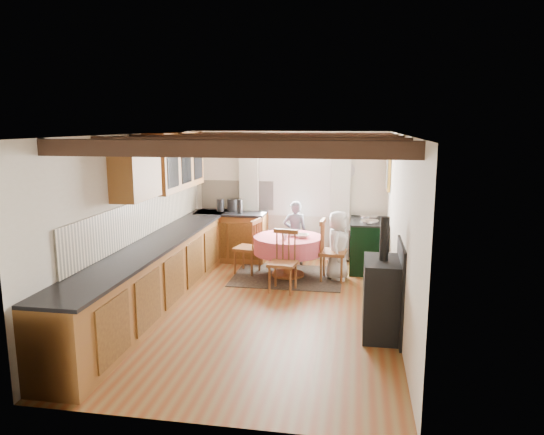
% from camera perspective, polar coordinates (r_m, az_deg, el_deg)
% --- Properties ---
extents(floor, '(3.60, 5.50, 0.00)m').
position_cam_1_polar(floor, '(7.09, -1.10, -10.37)').
color(floor, brown).
rests_on(floor, ground).
extents(ceiling, '(3.60, 5.50, 0.00)m').
position_cam_1_polar(ceiling, '(6.62, -1.18, 9.42)').
color(ceiling, white).
rests_on(ceiling, ground).
extents(wall_back, '(3.60, 0.00, 2.40)m').
position_cam_1_polar(wall_back, '(9.43, 1.99, 2.45)').
color(wall_back, silver).
rests_on(wall_back, ground).
extents(wall_front, '(3.60, 0.00, 2.40)m').
position_cam_1_polar(wall_front, '(4.17, -8.28, -8.21)').
color(wall_front, silver).
rests_on(wall_front, ground).
extents(wall_left, '(0.00, 5.50, 2.40)m').
position_cam_1_polar(wall_left, '(7.30, -15.16, -0.32)').
color(wall_left, silver).
rests_on(wall_left, ground).
extents(wall_right, '(0.00, 5.50, 2.40)m').
position_cam_1_polar(wall_right, '(6.66, 14.27, -1.30)').
color(wall_right, silver).
rests_on(wall_right, ground).
extents(beam_a, '(3.60, 0.16, 0.16)m').
position_cam_1_polar(beam_a, '(4.67, -5.81, 7.77)').
color(beam_a, '#2F2017').
rests_on(beam_a, ceiling).
extents(beam_b, '(3.60, 0.16, 0.16)m').
position_cam_1_polar(beam_b, '(5.64, -3.10, 8.29)').
color(beam_b, '#2F2017').
rests_on(beam_b, ceiling).
extents(beam_c, '(3.60, 0.16, 0.16)m').
position_cam_1_polar(beam_c, '(6.62, -1.17, 8.64)').
color(beam_c, '#2F2017').
rests_on(beam_c, ceiling).
extents(beam_d, '(3.60, 0.16, 0.16)m').
position_cam_1_polar(beam_d, '(7.60, 0.26, 8.90)').
color(beam_d, '#2F2017').
rests_on(beam_d, ceiling).
extents(beam_e, '(3.60, 0.16, 0.16)m').
position_cam_1_polar(beam_e, '(8.59, 1.36, 9.09)').
color(beam_e, '#2F2017').
rests_on(beam_e, ceiling).
extents(splash_left, '(0.02, 4.50, 0.55)m').
position_cam_1_polar(splash_left, '(7.56, -14.08, 0.10)').
color(splash_left, beige).
rests_on(splash_left, wall_left).
extents(splash_back, '(1.40, 0.02, 0.55)m').
position_cam_1_polar(splash_back, '(9.59, -3.97, 2.57)').
color(splash_back, beige).
rests_on(splash_back, wall_back).
extents(base_cabinet_left, '(0.60, 5.30, 0.88)m').
position_cam_1_polar(base_cabinet_left, '(7.36, -12.74, -6.22)').
color(base_cabinet_left, brown).
rests_on(base_cabinet_left, floor).
extents(base_cabinet_back, '(1.30, 0.60, 0.88)m').
position_cam_1_polar(base_cabinet_back, '(9.47, -4.60, -2.21)').
color(base_cabinet_back, brown).
rests_on(base_cabinet_back, floor).
extents(worktop_left, '(0.64, 5.30, 0.04)m').
position_cam_1_polar(worktop_left, '(7.23, -12.74, -2.74)').
color(worktop_left, black).
rests_on(worktop_left, base_cabinet_left).
extents(worktop_back, '(1.30, 0.64, 0.04)m').
position_cam_1_polar(worktop_back, '(9.36, -4.67, 0.51)').
color(worktop_back, black).
rests_on(worktop_back, base_cabinet_back).
extents(wall_cabinet_glass, '(0.34, 1.80, 0.90)m').
position_cam_1_polar(wall_cabinet_glass, '(8.24, -10.84, 6.34)').
color(wall_cabinet_glass, brown).
rests_on(wall_cabinet_glass, wall_left).
extents(wall_cabinet_solid, '(0.34, 0.90, 0.70)m').
position_cam_1_polar(wall_cabinet_solid, '(6.86, -15.19, 4.91)').
color(wall_cabinet_solid, brown).
rests_on(wall_cabinet_solid, wall_left).
extents(window_frame, '(1.34, 0.03, 1.54)m').
position_cam_1_polar(window_frame, '(9.35, 2.60, 4.85)').
color(window_frame, white).
rests_on(window_frame, wall_back).
extents(window_pane, '(1.20, 0.01, 1.40)m').
position_cam_1_polar(window_pane, '(9.36, 2.60, 4.85)').
color(window_pane, white).
rests_on(window_pane, wall_back).
extents(curtain_left, '(0.35, 0.10, 2.10)m').
position_cam_1_polar(curtain_left, '(9.47, -2.60, 1.87)').
color(curtain_left, silver).
rests_on(curtain_left, wall_back).
extents(curtain_right, '(0.35, 0.10, 2.10)m').
position_cam_1_polar(curtain_right, '(9.27, 7.73, 1.59)').
color(curtain_right, silver).
rests_on(curtain_right, wall_back).
extents(curtain_rod, '(2.00, 0.03, 0.03)m').
position_cam_1_polar(curtain_rod, '(9.23, 2.57, 8.51)').
color(curtain_rod, black).
rests_on(curtain_rod, wall_back).
extents(wall_picture, '(0.04, 0.50, 0.60)m').
position_cam_1_polar(wall_picture, '(8.85, 13.08, 4.91)').
color(wall_picture, gold).
rests_on(wall_picture, wall_right).
extents(wall_plate, '(0.30, 0.02, 0.30)m').
position_cam_1_polar(wall_plate, '(9.26, 8.46, 5.31)').
color(wall_plate, silver).
rests_on(wall_plate, wall_back).
extents(rug, '(1.81, 1.41, 0.01)m').
position_cam_1_polar(rug, '(8.52, 1.81, -6.67)').
color(rug, black).
rests_on(rug, floor).
extents(dining_table, '(1.15, 1.15, 0.69)m').
position_cam_1_polar(dining_table, '(8.43, 1.83, -4.46)').
color(dining_table, '#C8736B').
rests_on(dining_table, floor).
extents(chair_near, '(0.46, 0.48, 0.94)m').
position_cam_1_polar(chair_near, '(7.67, 1.23, -5.00)').
color(chair_near, brown).
rests_on(chair_near, floor).
extents(chair_left, '(0.50, 0.49, 0.95)m').
position_cam_1_polar(chair_left, '(8.61, -2.82, -3.25)').
color(chair_left, brown).
rests_on(chair_left, floor).
extents(chair_right, '(0.48, 0.47, 1.01)m').
position_cam_1_polar(chair_right, '(8.27, 6.92, -3.69)').
color(chair_right, brown).
rests_on(chair_right, floor).
extents(aga_range, '(0.63, 0.98, 0.90)m').
position_cam_1_polar(aga_range, '(8.96, 10.86, -3.05)').
color(aga_range, black).
rests_on(aga_range, floor).
extents(cast_iron_stove, '(0.44, 0.73, 1.47)m').
position_cam_1_polar(cast_iron_stove, '(6.18, 12.45, -6.61)').
color(cast_iron_stove, black).
rests_on(cast_iron_stove, floor).
extents(child_far, '(0.47, 0.36, 1.18)m').
position_cam_1_polar(child_far, '(9.12, 2.62, -1.74)').
color(child_far, '#515661').
rests_on(child_far, floor).
extents(child_right, '(0.44, 0.60, 1.14)m').
position_cam_1_polar(child_right, '(8.32, 7.45, -3.14)').
color(child_right, silver).
rests_on(child_right, floor).
extents(bowl_a, '(0.27, 0.27, 0.06)m').
position_cam_1_polar(bowl_a, '(8.27, 3.43, -2.08)').
color(bowl_a, silver).
rests_on(bowl_a, dining_table).
extents(bowl_b, '(0.25, 0.25, 0.06)m').
position_cam_1_polar(bowl_b, '(8.36, 2.34, -1.94)').
color(bowl_b, silver).
rests_on(bowl_b, dining_table).
extents(cup, '(0.14, 0.14, 0.09)m').
position_cam_1_polar(cup, '(8.13, 1.43, -2.16)').
color(cup, silver).
rests_on(cup, dining_table).
extents(canister_tall, '(0.14, 0.14, 0.23)m').
position_cam_1_polar(canister_tall, '(9.42, -5.88, 1.39)').
color(canister_tall, '#262628').
rests_on(canister_tall, worktop_back).
extents(canister_wide, '(0.20, 0.20, 0.22)m').
position_cam_1_polar(canister_wide, '(9.48, -4.50, 1.43)').
color(canister_wide, '#262628').
rests_on(canister_wide, worktop_back).
extents(canister_slim, '(0.09, 0.09, 0.25)m').
position_cam_1_polar(canister_slim, '(9.19, -3.66, 1.25)').
color(canister_slim, '#262628').
rests_on(canister_slim, worktop_back).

